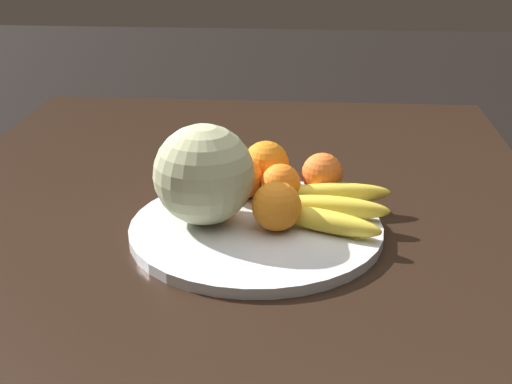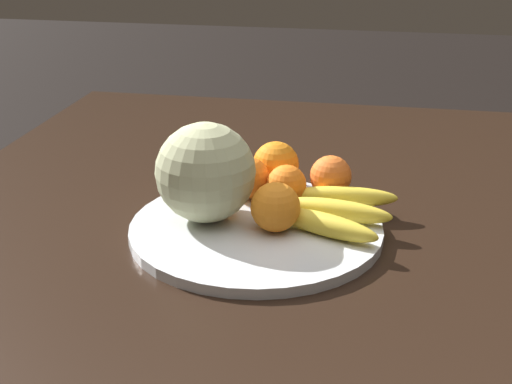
{
  "view_description": "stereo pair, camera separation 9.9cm",
  "coord_description": "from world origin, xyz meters",
  "px_view_note": "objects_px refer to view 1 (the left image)",
  "views": [
    {
      "loc": [
        -0.93,
        -0.12,
        1.21
      ],
      "look_at": [
        -0.02,
        -0.04,
        0.83
      ],
      "focal_mm": 50.0,
      "sensor_mm": 36.0,
      "label": 1
    },
    {
      "loc": [
        -0.92,
        -0.22,
        1.21
      ],
      "look_at": [
        -0.02,
        -0.04,
        0.83
      ],
      "focal_mm": 50.0,
      "sensor_mm": 36.0,
      "label": 2
    }
  ],
  "objects_px": {
    "orange_front_left": "(281,184)",
    "fruit_bowl": "(256,229)",
    "orange_top_small": "(242,178)",
    "orange_back_right": "(277,206)",
    "banana_bunch": "(331,206)",
    "kitchen_table": "(228,285)",
    "orange_front_right": "(322,173)",
    "produce_tag": "(284,211)",
    "melon": "(204,174)",
    "orange_mid_center": "(226,167)",
    "orange_back_left": "(266,164)"
  },
  "relations": [
    {
      "from": "melon",
      "to": "orange_top_small",
      "type": "xyz_separation_m",
      "value": [
        0.09,
        -0.04,
        -0.04
      ]
    },
    {
      "from": "orange_front_left",
      "to": "orange_back_left",
      "type": "xyz_separation_m",
      "value": [
        0.06,
        0.03,
        0.01
      ]
    },
    {
      "from": "banana_bunch",
      "to": "produce_tag",
      "type": "height_order",
      "value": "banana_bunch"
    },
    {
      "from": "orange_mid_center",
      "to": "orange_front_left",
      "type": "bearing_deg",
      "value": -123.9
    },
    {
      "from": "orange_back_left",
      "to": "orange_top_small",
      "type": "relative_size",
      "value": 1.14
    },
    {
      "from": "fruit_bowl",
      "to": "orange_front_right",
      "type": "distance_m",
      "value": 0.16
    },
    {
      "from": "orange_back_right",
      "to": "produce_tag",
      "type": "xyz_separation_m",
      "value": [
        0.06,
        -0.01,
        -0.03
      ]
    },
    {
      "from": "orange_front_right",
      "to": "produce_tag",
      "type": "relative_size",
      "value": 0.89
    },
    {
      "from": "orange_back_right",
      "to": "kitchen_table",
      "type": "bearing_deg",
      "value": 66.59
    },
    {
      "from": "kitchen_table",
      "to": "orange_mid_center",
      "type": "height_order",
      "value": "orange_mid_center"
    },
    {
      "from": "banana_bunch",
      "to": "orange_mid_center",
      "type": "distance_m",
      "value": 0.2
    },
    {
      "from": "orange_back_left",
      "to": "orange_mid_center",
      "type": "bearing_deg",
      "value": 92.54
    },
    {
      "from": "produce_tag",
      "to": "melon",
      "type": "bearing_deg",
      "value": 108.9
    },
    {
      "from": "banana_bunch",
      "to": "melon",
      "type": "bearing_deg",
      "value": -162.88
    },
    {
      "from": "fruit_bowl",
      "to": "orange_top_small",
      "type": "distance_m",
      "value": 0.11
    },
    {
      "from": "orange_back_left",
      "to": "orange_back_right",
      "type": "relative_size",
      "value": 1.06
    },
    {
      "from": "orange_back_left",
      "to": "produce_tag",
      "type": "distance_m",
      "value": 0.11
    },
    {
      "from": "kitchen_table",
      "to": "fruit_bowl",
      "type": "distance_m",
      "value": 0.12
    },
    {
      "from": "kitchen_table",
      "to": "fruit_bowl",
      "type": "height_order",
      "value": "fruit_bowl"
    },
    {
      "from": "fruit_bowl",
      "to": "banana_bunch",
      "type": "bearing_deg",
      "value": -71.95
    },
    {
      "from": "orange_front_left",
      "to": "produce_tag",
      "type": "height_order",
      "value": "orange_front_left"
    },
    {
      "from": "orange_back_right",
      "to": "banana_bunch",
      "type": "bearing_deg",
      "value": -58.49
    },
    {
      "from": "melon",
      "to": "produce_tag",
      "type": "distance_m",
      "value": 0.14
    },
    {
      "from": "orange_front_left",
      "to": "kitchen_table",
      "type": "bearing_deg",
      "value": 130.0
    },
    {
      "from": "orange_back_left",
      "to": "produce_tag",
      "type": "height_order",
      "value": "orange_back_left"
    },
    {
      "from": "orange_front_right",
      "to": "produce_tag",
      "type": "distance_m",
      "value": 0.1
    },
    {
      "from": "orange_front_left",
      "to": "orange_front_right",
      "type": "relative_size",
      "value": 0.93
    },
    {
      "from": "orange_top_small",
      "to": "orange_back_left",
      "type": "bearing_deg",
      "value": -32.58
    },
    {
      "from": "kitchen_table",
      "to": "fruit_bowl",
      "type": "bearing_deg",
      "value": -114.0
    },
    {
      "from": "banana_bunch",
      "to": "orange_mid_center",
      "type": "xyz_separation_m",
      "value": [
        0.11,
        0.17,
        0.02
      ]
    },
    {
      "from": "banana_bunch",
      "to": "orange_front_right",
      "type": "bearing_deg",
      "value": 106.06
    },
    {
      "from": "orange_front_left",
      "to": "fruit_bowl",
      "type": "bearing_deg",
      "value": 159.53
    },
    {
      "from": "banana_bunch",
      "to": "orange_front_right",
      "type": "xyz_separation_m",
      "value": [
        0.09,
        0.01,
        0.02
      ]
    },
    {
      "from": "orange_back_right",
      "to": "produce_tag",
      "type": "bearing_deg",
      "value": -8.7
    },
    {
      "from": "orange_back_left",
      "to": "produce_tag",
      "type": "xyz_separation_m",
      "value": [
        -0.1,
        -0.03,
        -0.04
      ]
    },
    {
      "from": "orange_mid_center",
      "to": "orange_top_small",
      "type": "height_order",
      "value": "orange_top_small"
    },
    {
      "from": "banana_bunch",
      "to": "orange_top_small",
      "type": "height_order",
      "value": "orange_top_small"
    },
    {
      "from": "melon",
      "to": "orange_mid_center",
      "type": "bearing_deg",
      "value": -5.68
    },
    {
      "from": "kitchen_table",
      "to": "orange_back_left",
      "type": "relative_size",
      "value": 18.58
    },
    {
      "from": "orange_back_left",
      "to": "orange_back_right",
      "type": "bearing_deg",
      "value": -170.94
    },
    {
      "from": "orange_back_right",
      "to": "orange_top_small",
      "type": "xyz_separation_m",
      "value": [
        0.11,
        0.06,
        -0.0
      ]
    },
    {
      "from": "banana_bunch",
      "to": "orange_front_right",
      "type": "distance_m",
      "value": 0.09
    },
    {
      "from": "orange_back_left",
      "to": "orange_top_small",
      "type": "bearing_deg",
      "value": 147.42
    },
    {
      "from": "fruit_bowl",
      "to": "melon",
      "type": "bearing_deg",
      "value": 84.85
    },
    {
      "from": "orange_front_left",
      "to": "orange_back_left",
      "type": "distance_m",
      "value": 0.07
    },
    {
      "from": "orange_front_right",
      "to": "orange_top_small",
      "type": "relative_size",
      "value": 1.0
    },
    {
      "from": "banana_bunch",
      "to": "orange_top_small",
      "type": "xyz_separation_m",
      "value": [
        0.06,
        0.14,
        0.02
      ]
    },
    {
      "from": "orange_back_left",
      "to": "orange_front_right",
      "type": "bearing_deg",
      "value": -104.19
    },
    {
      "from": "orange_mid_center",
      "to": "produce_tag",
      "type": "relative_size",
      "value": 0.87
    },
    {
      "from": "orange_front_right",
      "to": "orange_back_right",
      "type": "xyz_separation_m",
      "value": [
        -0.14,
        0.06,
        0.0
      ]
    }
  ]
}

